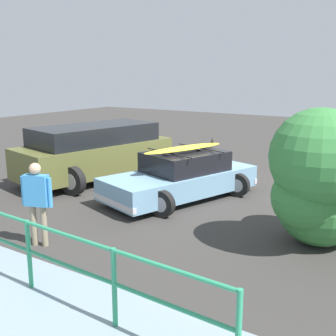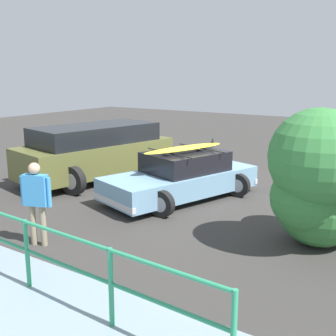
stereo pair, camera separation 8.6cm
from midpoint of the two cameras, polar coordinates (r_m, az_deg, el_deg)
ground_plane at (r=11.91m, az=2.53°, el=-3.35°), size 44.00×44.00×0.02m
sedan_car at (r=11.21m, az=1.63°, el=-1.13°), size 3.10×4.59×1.53m
suv_car at (r=13.31m, az=-9.95°, el=2.25°), size 3.34×5.22×1.73m
person_bystander at (r=8.44m, az=-17.61°, el=-3.72°), size 0.61×0.33×1.65m
railing_fence at (r=6.95m, az=-18.75°, el=-9.62°), size 7.22×0.41×1.11m
bush_near_left at (r=8.47m, az=20.62°, el=-1.38°), size 2.18×2.60×2.74m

